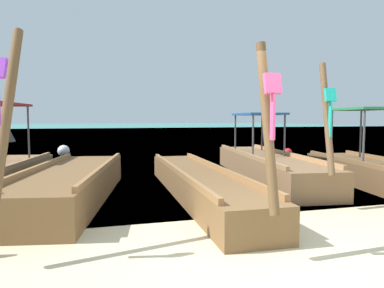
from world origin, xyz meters
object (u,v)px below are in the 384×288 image
Objects in this scene: longtail_boat_pink_ribbon at (199,183)px; mooring_buoy_near at (287,153)px; longtail_boat_turquoise_ribbon at (266,165)px; longtail_boat_violet_ribbon at (71,184)px; longtail_boat_red_ribbon at (376,172)px; mooring_buoy_far at (64,151)px.

longtail_boat_pink_ribbon is 8.48m from mooring_buoy_near.
longtail_boat_pink_ribbon is at bearing -144.83° from longtail_boat_turquoise_ribbon.
longtail_boat_violet_ribbon is at bearing 171.85° from longtail_boat_pink_ribbon.
longtail_boat_violet_ribbon reaches higher than longtail_boat_pink_ribbon.
longtail_boat_red_ribbon is at bearing -101.43° from mooring_buoy_near.
longtail_boat_turquoise_ribbon is 1.15× the size of longtail_boat_red_ribbon.
mooring_buoy_near is (1.26, 6.24, -0.15)m from longtail_boat_red_ribbon.
mooring_buoy_near is 0.78× the size of mooring_buoy_far.
longtail_boat_pink_ribbon is 9.66m from mooring_buoy_far.
mooring_buoy_far reaches higher than mooring_buoy_near.
mooring_buoy_far is at bearing 162.95° from mooring_buoy_near.
longtail_boat_violet_ribbon is 7.14m from longtail_boat_red_ribbon.
mooring_buoy_near is at bearing -17.05° from mooring_buoy_far.
longtail_boat_turquoise_ribbon reaches higher than longtail_boat_red_ribbon.
mooring_buoy_far is (-5.95, 7.26, -0.11)m from longtail_boat_turquoise_ribbon.
longtail_boat_violet_ribbon is 8.70m from mooring_buoy_far.
longtail_boat_violet_ribbon reaches higher than mooring_buoy_near.
longtail_boat_pink_ribbon is at bearing -69.07° from mooring_buoy_far.
longtail_boat_turquoise_ribbon is at bearing 35.17° from longtail_boat_pink_ribbon.
longtail_boat_violet_ribbon is at bearing 176.62° from longtail_boat_red_ribbon.
longtail_boat_turquoise_ribbon is 16.59× the size of mooring_buoy_near.
longtail_boat_turquoise_ribbon is (5.09, 1.39, 0.04)m from longtail_boat_violet_ribbon.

